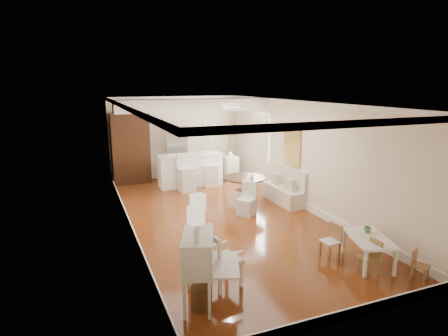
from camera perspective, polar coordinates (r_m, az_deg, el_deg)
room at (r=9.16m, az=-0.73°, el=4.93°), size 9.00×9.04×2.82m
secretary_bureau at (r=5.72m, az=-3.97°, el=-15.16°), size 1.13×1.14×1.12m
gustavian_armchair at (r=6.21m, az=-0.09°, el=-13.68°), size 0.64×0.64×0.93m
wicker_basket at (r=5.85m, az=-3.50°, el=-18.97°), size 0.37×0.37×0.32m
kids_table at (r=7.44m, az=21.08°, el=-11.66°), size 0.91×1.19×0.52m
kids_chair_a at (r=7.09m, az=21.25°, el=-12.52°), size 0.31×0.31×0.62m
kids_chair_b at (r=7.47m, az=15.89°, el=-10.64°), size 0.34×0.34×0.65m
kids_chair_c at (r=7.25m, az=27.76°, el=-12.99°), size 0.34×0.34×0.52m
banquette at (r=10.46m, az=8.99°, el=-2.58°), size 0.52×1.60×0.98m
dining_table at (r=10.20m, az=3.16°, el=-3.48°), size 1.30×1.30×0.76m
slip_chair_near at (r=9.37m, az=3.41°, el=-4.73°), size 0.57×0.57×0.83m
slip_chair_far at (r=9.92m, az=3.06°, el=-3.51°), size 0.61×0.60×0.91m
breakfast_counter at (r=12.04m, az=-5.16°, el=-0.31°), size 2.05×0.65×1.03m
bar_stool_left at (r=11.42m, az=-5.80°, el=-0.74°), size 0.51×0.51×1.15m
bar_stool_right at (r=11.96m, az=-2.14°, el=-0.15°), size 0.48×0.48×1.12m
pantry_cabinet at (r=12.61m, az=-14.07°, el=2.89°), size 1.20×0.60×2.30m
fridge at (r=13.00m, az=-5.68°, el=2.39°), size 0.75×0.65×1.80m
sideboard at (r=12.81m, az=0.84°, el=0.09°), size 0.45×0.90×0.83m
pencil_cup at (r=7.54m, az=21.01°, el=-8.77°), size 0.14×0.14×0.10m
branch_vase at (r=12.68m, az=0.93°, el=2.27°), size 0.21×0.21×0.17m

